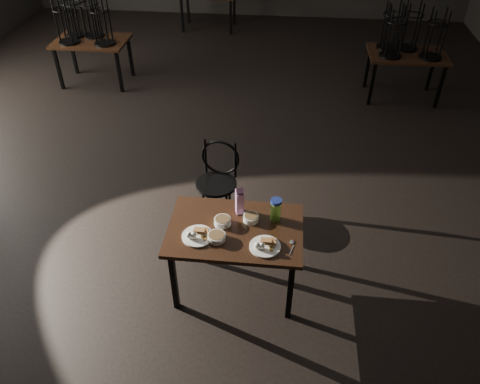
# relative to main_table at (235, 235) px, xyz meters

# --- Properties ---
(main_table) EXTENTS (1.20, 0.80, 0.75)m
(main_table) POSITION_rel_main_table_xyz_m (0.00, 0.00, 0.00)
(main_table) COLOR black
(main_table) RESTS_ON ground
(plate_left) EXTENTS (0.28, 0.28, 0.09)m
(plate_left) POSITION_rel_main_table_xyz_m (-0.31, -0.14, 0.10)
(plate_left) COLOR white
(plate_left) RESTS_ON main_table
(plate_right) EXTENTS (0.27, 0.27, 0.09)m
(plate_right) POSITION_rel_main_table_xyz_m (0.28, -0.21, 0.10)
(plate_right) COLOR white
(plate_right) RESTS_ON main_table
(bowl_near) EXTENTS (0.15, 0.15, 0.06)m
(bowl_near) POSITION_rel_main_table_xyz_m (-0.12, 0.05, 0.11)
(bowl_near) COLOR white
(bowl_near) RESTS_ON main_table
(bowl_far) EXTENTS (0.14, 0.14, 0.06)m
(bowl_far) POSITION_rel_main_table_xyz_m (0.13, 0.12, 0.11)
(bowl_far) COLOR white
(bowl_far) RESTS_ON main_table
(bowl_big) EXTENTS (0.16, 0.16, 0.05)m
(bowl_big) POSITION_rel_main_table_xyz_m (-0.14, -0.15, 0.11)
(bowl_big) COLOR white
(bowl_big) RESTS_ON main_table
(juice_carton) EXTENTS (0.09, 0.09, 0.28)m
(juice_carton) POSITION_rel_main_table_xyz_m (0.02, 0.23, 0.21)
(juice_carton) COLOR #8C196F
(juice_carton) RESTS_ON main_table
(water_bottle) EXTENTS (0.11, 0.11, 0.23)m
(water_bottle) POSITION_rel_main_table_xyz_m (0.35, 0.16, 0.19)
(water_bottle) COLOR #7AD73F
(water_bottle) RESTS_ON main_table
(spoon) EXTENTS (0.05, 0.19, 0.01)m
(spoon) POSITION_rel_main_table_xyz_m (0.50, -0.13, 0.08)
(spoon) COLOR silver
(spoon) RESTS_ON main_table
(bentwood_chair) EXTENTS (0.46, 0.45, 0.94)m
(bentwood_chair) POSITION_rel_main_table_xyz_m (-0.31, 1.02, -0.11)
(bentwood_chair) COLOR black
(bentwood_chair) RESTS_ON ground
(bg_table_left) EXTENTS (1.20, 0.80, 1.48)m
(bg_table_left) POSITION_rel_main_table_xyz_m (-2.93, 4.31, 0.13)
(bg_table_left) COLOR black
(bg_table_left) RESTS_ON ground
(bg_table_right) EXTENTS (1.20, 0.80, 1.48)m
(bg_table_right) POSITION_rel_main_table_xyz_m (2.20, 4.28, 0.13)
(bg_table_right) COLOR black
(bg_table_right) RESTS_ON ground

